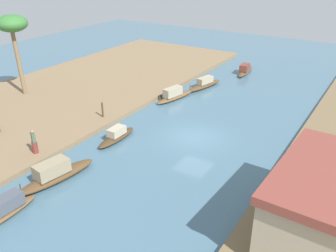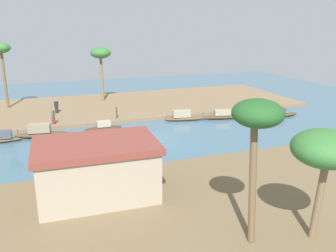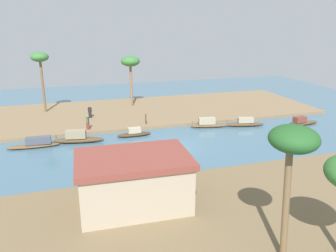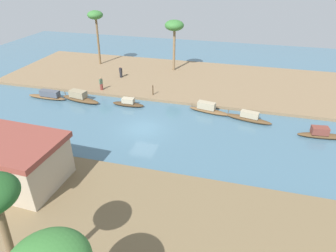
{
  "view_description": "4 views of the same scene",
  "coord_description": "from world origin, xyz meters",
  "px_view_note": "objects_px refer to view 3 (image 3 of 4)",
  "views": [
    {
      "loc": [
        21.16,
        11.01,
        12.24
      ],
      "look_at": [
        0.44,
        -2.01,
        0.59
      ],
      "focal_mm": 38.92,
      "sensor_mm": 36.0,
      "label": 1
    },
    {
      "loc": [
        9.0,
        30.4,
        10.67
      ],
      "look_at": [
        -2.29,
        -0.74,
        0.94
      ],
      "focal_mm": 37.88,
      "sensor_mm": 36.0,
      "label": 2
    },
    {
      "loc": [
        9.79,
        29.54,
        11.88
      ],
      "look_at": [
        -0.27,
        -3.7,
        1.11
      ],
      "focal_mm": 35.43,
      "sensor_mm": 36.0,
      "label": 3
    },
    {
      "loc": [
        -8.9,
        23.84,
        14.62
      ],
      "look_at": [
        -2.48,
        -0.44,
        0.42
      ],
      "focal_mm": 31.3,
      "sensor_mm": 36.0,
      "label": 4
    }
  ],
  "objects_px": {
    "sampan_foreground": "(134,133)",
    "riverside_building": "(134,181)",
    "sampan_near_left_bank": "(78,138)",
    "sampan_upstream_small": "(301,122)",
    "sampan_with_red_awning": "(35,144)",
    "person_by_mooring": "(88,124)",
    "person_on_near_bank": "(90,113)",
    "mooring_post": "(146,119)",
    "sampan_open_hull": "(209,124)",
    "palm_tree_left_far": "(40,60)",
    "palm_tree_left_near": "(130,63)",
    "palm_tree_right_short": "(293,145)",
    "sampan_downstream_large": "(245,123)"
  },
  "relations": [
    {
      "from": "sampan_foreground",
      "to": "palm_tree_right_short",
      "type": "xyz_separation_m",
      "value": [
        -3.35,
        21.93,
        6.11
      ]
    },
    {
      "from": "sampan_near_left_bank",
      "to": "sampan_upstream_small",
      "type": "height_order",
      "value": "sampan_near_left_bank"
    },
    {
      "from": "palm_tree_left_near",
      "to": "palm_tree_right_short",
      "type": "bearing_deg",
      "value": 91.84
    },
    {
      "from": "sampan_open_hull",
      "to": "sampan_upstream_small",
      "type": "relative_size",
      "value": 0.98
    },
    {
      "from": "sampan_near_left_bank",
      "to": "mooring_post",
      "type": "xyz_separation_m",
      "value": [
        -8.03,
        -3.37,
        0.45
      ]
    },
    {
      "from": "sampan_foreground",
      "to": "sampan_with_red_awning",
      "type": "xyz_separation_m",
      "value": [
        10.12,
        0.59,
        0.08
      ]
    },
    {
      "from": "person_by_mooring",
      "to": "mooring_post",
      "type": "xyz_separation_m",
      "value": [
        -6.77,
        -0.12,
        -0.07
      ]
    },
    {
      "from": "mooring_post",
      "to": "palm_tree_left_near",
      "type": "xyz_separation_m",
      "value": [
        -0.19,
        -9.9,
        5.57
      ]
    },
    {
      "from": "person_on_near_bank",
      "to": "person_by_mooring",
      "type": "xyz_separation_m",
      "value": [
        0.59,
        4.91,
        0.04
      ]
    },
    {
      "from": "palm_tree_left_far",
      "to": "mooring_post",
      "type": "bearing_deg",
      "value": 140.31
    },
    {
      "from": "sampan_upstream_small",
      "to": "palm_tree_left_near",
      "type": "distance_m",
      "value": 24.17
    },
    {
      "from": "person_by_mooring",
      "to": "palm_tree_right_short",
      "type": "xyz_separation_m",
      "value": [
        -8.09,
        24.87,
        5.44
      ]
    },
    {
      "from": "person_by_mooring",
      "to": "palm_tree_left_near",
      "type": "height_order",
      "value": "palm_tree_left_near"
    },
    {
      "from": "sampan_downstream_large",
      "to": "palm_tree_left_near",
      "type": "height_order",
      "value": "palm_tree_left_near"
    },
    {
      "from": "sampan_open_hull",
      "to": "person_by_mooring",
      "type": "relative_size",
      "value": 2.92
    },
    {
      "from": "palm_tree_left_near",
      "to": "riverside_building",
      "type": "height_order",
      "value": "palm_tree_left_near"
    },
    {
      "from": "sampan_foreground",
      "to": "riverside_building",
      "type": "xyz_separation_m",
      "value": [
        2.91,
        14.78,
        1.76
      ]
    },
    {
      "from": "sampan_upstream_small",
      "to": "person_by_mooring",
      "type": "xyz_separation_m",
      "value": [
        25.05,
        -4.79,
        0.63
      ]
    },
    {
      "from": "sampan_upstream_small",
      "to": "palm_tree_right_short",
      "type": "distance_m",
      "value": 26.98
    },
    {
      "from": "palm_tree_left_far",
      "to": "palm_tree_right_short",
      "type": "distance_m",
      "value": 37.19
    },
    {
      "from": "person_by_mooring",
      "to": "mooring_post",
      "type": "height_order",
      "value": "person_by_mooring"
    },
    {
      "from": "sampan_with_red_awning",
      "to": "mooring_post",
      "type": "bearing_deg",
      "value": -162.37
    },
    {
      "from": "riverside_building",
      "to": "palm_tree_right_short",
      "type": "bearing_deg",
      "value": 133.35
    },
    {
      "from": "riverside_building",
      "to": "mooring_post",
      "type": "bearing_deg",
      "value": -103.37
    },
    {
      "from": "sampan_near_left_bank",
      "to": "palm_tree_left_far",
      "type": "distance_m",
      "value": 15.3
    },
    {
      "from": "palm_tree_left_near",
      "to": "palm_tree_right_short",
      "type": "distance_m",
      "value": 34.91
    },
    {
      "from": "sampan_with_red_awning",
      "to": "person_on_near_bank",
      "type": "relative_size",
      "value": 3.26
    },
    {
      "from": "mooring_post",
      "to": "palm_tree_left_far",
      "type": "relative_size",
      "value": 0.15
    },
    {
      "from": "sampan_with_red_awning",
      "to": "palm_tree_right_short",
      "type": "distance_m",
      "value": 25.95
    },
    {
      "from": "sampan_upstream_small",
      "to": "palm_tree_left_far",
      "type": "relative_size",
      "value": 0.61
    },
    {
      "from": "person_on_near_bank",
      "to": "mooring_post",
      "type": "xyz_separation_m",
      "value": [
        -6.18,
        4.79,
        -0.03
      ]
    },
    {
      "from": "sampan_foreground",
      "to": "sampan_upstream_small",
      "type": "relative_size",
      "value": 0.78
    },
    {
      "from": "person_by_mooring",
      "to": "riverside_building",
      "type": "distance_m",
      "value": 17.85
    },
    {
      "from": "sampan_upstream_small",
      "to": "sampan_open_hull",
      "type": "bearing_deg",
      "value": -18.74
    },
    {
      "from": "sampan_with_red_awning",
      "to": "riverside_building",
      "type": "height_order",
      "value": "riverside_building"
    },
    {
      "from": "sampan_foreground",
      "to": "palm_tree_left_near",
      "type": "distance_m",
      "value": 14.53
    },
    {
      "from": "sampan_near_left_bank",
      "to": "sampan_downstream_large",
      "type": "relative_size",
      "value": 1.06
    },
    {
      "from": "palm_tree_left_far",
      "to": "sampan_near_left_bank",
      "type": "bearing_deg",
      "value": 105.98
    },
    {
      "from": "sampan_downstream_large",
      "to": "palm_tree_right_short",
      "type": "bearing_deg",
      "value": 77.18
    },
    {
      "from": "sampan_downstream_large",
      "to": "person_on_near_bank",
      "type": "xyz_separation_m",
      "value": [
        17.62,
        -8.07,
        0.59
      ]
    },
    {
      "from": "person_by_mooring",
      "to": "sampan_foreground",
      "type": "bearing_deg",
      "value": -96.39
    },
    {
      "from": "person_on_near_bank",
      "to": "riverside_building",
      "type": "bearing_deg",
      "value": -60.35
    },
    {
      "from": "sampan_near_left_bank",
      "to": "person_on_near_bank",
      "type": "xyz_separation_m",
      "value": [
        -1.85,
        -8.16,
        0.48
      ]
    },
    {
      "from": "sampan_near_left_bank",
      "to": "palm_tree_left_near",
      "type": "relative_size",
      "value": 0.73
    },
    {
      "from": "sampan_with_red_awning",
      "to": "person_by_mooring",
      "type": "distance_m",
      "value": 6.46
    },
    {
      "from": "sampan_open_hull",
      "to": "sampan_downstream_large",
      "type": "relative_size",
      "value": 0.97
    },
    {
      "from": "sampan_downstream_large",
      "to": "palm_tree_left_far",
      "type": "height_order",
      "value": "palm_tree_left_far"
    },
    {
      "from": "palm_tree_left_far",
      "to": "person_on_near_bank",
      "type": "bearing_deg",
      "value": 138.3
    },
    {
      "from": "person_on_near_bank",
      "to": "palm_tree_left_far",
      "type": "xyz_separation_m",
      "value": [
        5.62,
        -5.0,
        6.33
      ]
    },
    {
      "from": "sampan_foreground",
      "to": "sampan_open_hull",
      "type": "bearing_deg",
      "value": -176.27
    }
  ]
}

